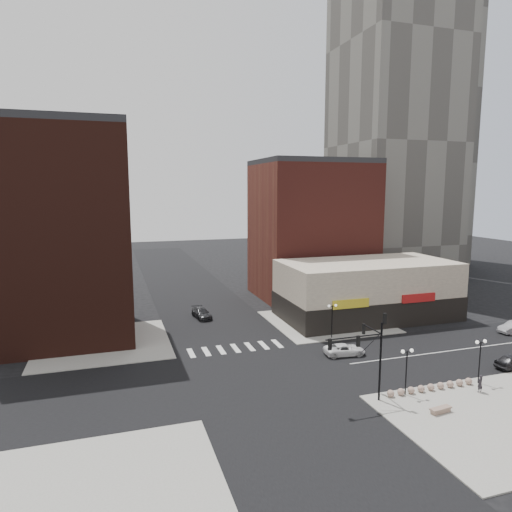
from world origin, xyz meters
name	(u,v)px	position (x,y,z in m)	size (l,w,h in m)	color
ground	(259,376)	(0.00, 0.00, 0.00)	(240.00, 240.00, 0.00)	black
road_ew	(259,376)	(0.00, 0.00, 0.01)	(200.00, 14.00, 0.02)	black
road_ns	(259,376)	(0.00, 0.00, 0.01)	(14.00, 200.00, 0.02)	black
sidewalk_nw	(104,343)	(-14.50, 14.50, 0.06)	(15.00, 15.00, 0.12)	gray
sidewalk_ne	(326,322)	(14.50, 14.50, 0.06)	(15.00, 15.00, 0.12)	gray
sidewalk_se	(505,419)	(16.00, -14.00, 0.06)	(18.00, 14.00, 0.12)	gray
sidewalk_sw	(98,503)	(-14.50, -14.50, 0.06)	(15.00, 15.00, 0.12)	gray
building_nw	(59,236)	(-19.00, 18.50, 12.50)	(16.00, 15.00, 25.00)	#371811
building_ne_midrise	(312,231)	(19.00, 29.50, 11.00)	(18.00, 15.00, 22.00)	maroon
tower_near	(398,44)	(40.00, 38.00, 45.00)	(20.00, 20.00, 90.00)	#47443F
tower_far	(424,92)	(60.00, 56.00, 41.00)	(18.00, 18.00, 82.00)	#47443F
building_ne_row	(367,294)	(21.00, 15.00, 3.30)	(24.20, 12.20, 8.00)	beige
traffic_signal	(369,346)	(7.24, -7.83, 4.96)	(5.59, 3.09, 7.77)	black
street_lamp_se_a	(407,360)	(11.00, -8.00, 3.29)	(1.22, 0.32, 4.16)	black
street_lamp_se_b	(480,350)	(19.00, -8.00, 3.29)	(1.22, 0.32, 4.16)	black
street_lamp_ne	(332,312)	(12.00, 8.00, 3.29)	(1.22, 0.32, 4.16)	black
bollard_row	(431,387)	(13.70, -8.00, 0.43)	(9.02, 0.62, 0.62)	#A17A6F
white_suv	(345,350)	(10.74, 2.50, 0.63)	(2.09, 4.53, 1.26)	white
dark_sedan_north	(202,313)	(-1.39, 21.62, 0.68)	(1.91, 4.70, 1.36)	black
pedestrian	(480,384)	(17.60, -9.62, 0.92)	(0.58, 0.38, 1.60)	#272429
stone_bench	(441,410)	(11.70, -11.70, 0.36)	(1.98, 0.81, 0.45)	gray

